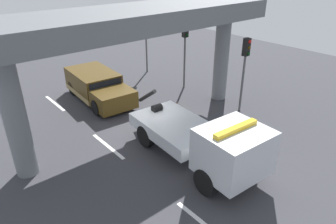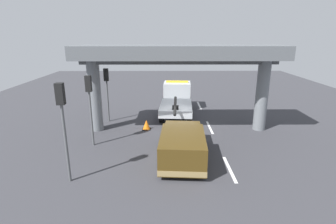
{
  "view_description": "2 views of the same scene",
  "coord_description": "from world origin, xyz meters",
  "px_view_note": "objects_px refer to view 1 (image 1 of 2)",
  "views": [
    {
      "loc": [
        10.6,
        -7.73,
        7.52
      ],
      "look_at": [
        0.72,
        0.66,
        1.04
      ],
      "focal_mm": 32.88,
      "sensor_mm": 36.0,
      "label": 1
    },
    {
      "loc": [
        -17.49,
        0.89,
        6.34
      ],
      "look_at": [
        -2.03,
        0.73,
        1.75
      ],
      "focal_mm": 28.01,
      "sensor_mm": 36.0,
      "label": 2
    }
  ],
  "objects_px": {
    "traffic_light_far": "(185,41)",
    "tow_truck_white": "(206,141)",
    "traffic_light_mid": "(245,59)",
    "towed_van_green": "(98,87)",
    "traffic_cone_orange": "(177,109)",
    "traffic_light_near": "(146,27)"
  },
  "relations": [
    {
      "from": "traffic_light_near",
      "to": "traffic_light_far",
      "type": "xyz_separation_m",
      "value": [
        4.0,
        0.0,
        -0.22
      ]
    },
    {
      "from": "towed_van_green",
      "to": "traffic_light_near",
      "type": "xyz_separation_m",
      "value": [
        -2.08,
        5.18,
        2.47
      ]
    },
    {
      "from": "traffic_light_far",
      "to": "traffic_cone_orange",
      "type": "distance_m",
      "value": 4.8
    },
    {
      "from": "traffic_light_near",
      "to": "traffic_light_mid",
      "type": "height_order",
      "value": "traffic_light_near"
    },
    {
      "from": "traffic_light_near",
      "to": "traffic_light_mid",
      "type": "distance_m",
      "value": 8.51
    },
    {
      "from": "traffic_cone_orange",
      "to": "traffic_light_far",
      "type": "bearing_deg",
      "value": 131.39
    },
    {
      "from": "traffic_light_far",
      "to": "tow_truck_white",
      "type": "bearing_deg",
      "value": -37.64
    },
    {
      "from": "tow_truck_white",
      "to": "traffic_cone_orange",
      "type": "xyz_separation_m",
      "value": [
        -4.17,
        2.26,
        -0.87
      ]
    },
    {
      "from": "tow_truck_white",
      "to": "towed_van_green",
      "type": "distance_m",
      "value": 8.73
    },
    {
      "from": "towed_van_green",
      "to": "traffic_light_far",
      "type": "relative_size",
      "value": 1.28
    },
    {
      "from": "towed_van_green",
      "to": "traffic_cone_orange",
      "type": "relative_size",
      "value": 7.74
    },
    {
      "from": "traffic_light_near",
      "to": "traffic_cone_orange",
      "type": "bearing_deg",
      "value": -24.21
    },
    {
      "from": "tow_truck_white",
      "to": "traffic_light_near",
      "type": "bearing_deg",
      "value": 154.11
    },
    {
      "from": "tow_truck_white",
      "to": "traffic_light_mid",
      "type": "relative_size",
      "value": 1.84
    },
    {
      "from": "traffic_light_far",
      "to": "traffic_cone_orange",
      "type": "bearing_deg",
      "value": -48.61
    },
    {
      "from": "tow_truck_white",
      "to": "towed_van_green",
      "type": "height_order",
      "value": "tow_truck_white"
    },
    {
      "from": "towed_van_green",
      "to": "traffic_light_mid",
      "type": "bearing_deg",
      "value": 38.92
    },
    {
      "from": "traffic_light_mid",
      "to": "towed_van_green",
      "type": "bearing_deg",
      "value": -141.08
    },
    {
      "from": "tow_truck_white",
      "to": "traffic_light_near",
      "type": "height_order",
      "value": "traffic_light_near"
    },
    {
      "from": "tow_truck_white",
      "to": "traffic_light_mid",
      "type": "distance_m",
      "value": 5.97
    },
    {
      "from": "traffic_light_mid",
      "to": "traffic_cone_orange",
      "type": "bearing_deg",
      "value": -122.19
    },
    {
      "from": "towed_van_green",
      "to": "traffic_cone_orange",
      "type": "height_order",
      "value": "towed_van_green"
    }
  ]
}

